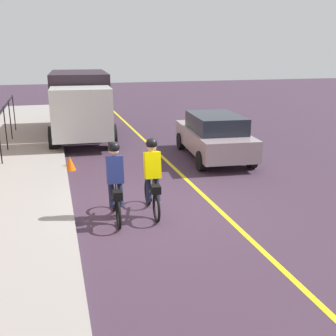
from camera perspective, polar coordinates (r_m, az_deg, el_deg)
ground_plane at (r=9.72m, az=-2.39°, el=-6.17°), size 80.00×80.00×0.00m
lane_line_centre at (r=10.18m, az=6.44°, el=-5.18°), size 36.00×0.12×0.01m
cyclist_lead at (r=9.27m, az=-2.23°, el=-1.30°), size 1.71×0.37×1.83m
cyclist_follow at (r=8.99m, az=-7.44°, el=-2.01°), size 1.71×0.37×1.83m
patrol_sedan at (r=14.37m, az=6.50°, el=4.58°), size 4.54×2.23×1.58m
box_truck_background at (r=18.24m, az=-12.25°, el=9.10°), size 6.82×2.81×2.78m
traffic_cone_near at (r=13.34m, az=-13.63°, el=0.67°), size 0.36×0.36×0.45m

